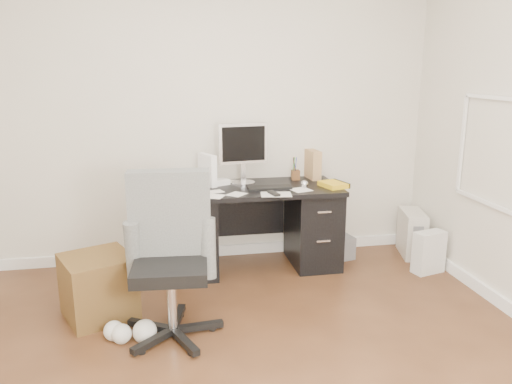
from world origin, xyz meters
The scene contains 18 objects.
ground centered at (0.00, 0.00, 0.00)m, with size 4.00×4.00×0.00m, color #402514.
room_shell centered at (0.03, 0.03, 1.66)m, with size 4.02×4.02×2.71m.
desk centered at (0.30, 1.65, 0.40)m, with size 1.50×0.70×0.75m.
loose_papers centered at (0.10, 1.60, 0.75)m, with size 1.10×0.60×0.00m, color silver, non-canonical shape.
lcd_monitor centered at (0.23, 1.78, 1.03)m, with size 0.44×0.25×0.56m, color silver, non-canonical shape.
keyboard centered at (0.42, 1.56, 0.76)m, with size 0.38×0.13×0.02m, color black.
computer_mouse centered at (0.73, 1.55, 0.78)m, with size 0.06×0.06×0.06m, color silver.
travel_mug centered at (-0.39, 1.64, 0.83)m, with size 0.07×0.07×0.17m, color navy.
white_binder centered at (-0.09, 1.79, 0.89)m, with size 0.11×0.24×0.28m, color white.
magazine_file centered at (0.91, 1.89, 0.88)m, with size 0.11×0.23×0.27m, color #A58750.
pen_cup centered at (0.73, 1.86, 0.86)m, with size 0.09×0.09×0.22m, color #502917, non-canonical shape.
yellow_book centered at (0.99, 1.52, 0.77)m, with size 0.18×0.23×0.04m, color gold.
paper_remote centered at (0.43, 1.35, 0.76)m, with size 0.25×0.20×0.02m, color silver, non-canonical shape.
office_chair centered at (-0.46, 0.56, 0.55)m, with size 0.63×0.63×1.11m, color #4C4E4C, non-canonical shape.
pc_tower centered at (1.85, 1.68, 0.22)m, with size 0.19×0.43×0.43m, color beige.
shopping_bag centered at (1.79, 1.25, 0.19)m, with size 0.28×0.20×0.37m, color silver.
wicker_basket centered at (-0.97, 0.95, 0.23)m, with size 0.46×0.46×0.46m, color #4A2F16.
desk_printer centered at (1.06, 1.75, 0.11)m, with size 0.37×0.30×0.21m, color slate.
Camera 1 is at (-0.46, -2.53, 1.77)m, focal length 35.00 mm.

